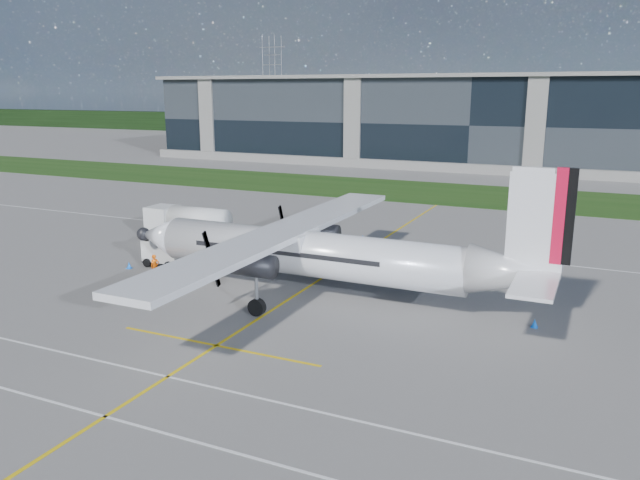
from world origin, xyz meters
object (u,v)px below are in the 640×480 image
object	(u,v)px
safety_cone_tail	(535,323)
pylon_west	(272,84)
turboprop_aircraft	(323,229)
baggage_tug	(165,253)
ground_crew_person	(155,265)
fuel_tanker_truck	(183,223)
safety_cone_stbdwing	(363,238)
safety_cone_fwd	(129,265)
safety_cone_nose_stbd	(178,262)

from	to	relation	value
safety_cone_tail	pylon_west	bearing A→B (deg)	123.73
turboprop_aircraft	baggage_tug	xyz separation A→B (m)	(-13.93, 1.82, -3.53)
pylon_west	ground_crew_person	xyz separation A→B (m)	(72.31, -147.73, -14.02)
fuel_tanker_truck	safety_cone_stbdwing	bearing A→B (deg)	24.94
safety_cone_fwd	ground_crew_person	bearing A→B (deg)	-18.95
turboprop_aircraft	safety_cone_fwd	distance (m)	16.47
turboprop_aircraft	fuel_tanker_truck	world-z (taller)	turboprop_aircraft
baggage_tug	turboprop_aircraft	bearing A→B (deg)	-7.45
safety_cone_nose_stbd	safety_cone_stbdwing	distance (m)	16.69
ground_crew_person	safety_cone_tail	bearing A→B (deg)	-56.60
baggage_tug	safety_cone_fwd	size ratio (longest dim) A/B	6.59
turboprop_aircraft	safety_cone_stbdwing	distance (m)	16.60
pylon_west	safety_cone_nose_stbd	size ratio (longest dim) A/B	60.00
pylon_west	safety_cone_stbdwing	xyz separation A→B (m)	(81.52, -130.90, -14.75)
turboprop_aircraft	baggage_tug	size ratio (longest dim) A/B	9.14
turboprop_aircraft	safety_cone_stbdwing	bearing A→B (deg)	101.79
ground_crew_person	safety_cone_tail	distance (m)	25.46
ground_crew_person	baggage_tug	bearing A→B (deg)	56.45
ground_crew_person	safety_cone_stbdwing	distance (m)	19.20
safety_cone_nose_stbd	safety_cone_tail	xyz separation A→B (m)	(26.07, -2.00, 0.00)
baggage_tug	safety_cone_nose_stbd	size ratio (longest dim) A/B	6.59
safety_cone_stbdwing	safety_cone_nose_stbd	bearing A→B (deg)	-126.23
safety_cone_fwd	safety_cone_stbdwing	bearing A→B (deg)	51.11
fuel_tanker_truck	ground_crew_person	distance (m)	11.40
pylon_west	safety_cone_fwd	world-z (taller)	pylon_west
pylon_west	fuel_tanker_truck	size ratio (longest dim) A/B	3.60
turboprop_aircraft	safety_cone_fwd	size ratio (longest dim) A/B	60.23
safety_cone_nose_stbd	safety_cone_fwd	size ratio (longest dim) A/B	1.00
safety_cone_nose_stbd	safety_cone_stbdwing	world-z (taller)	same
pylon_west	baggage_tug	distance (m)	161.80
turboprop_aircraft	safety_cone_fwd	world-z (taller)	turboprop_aircraft
ground_crew_person	safety_cone_stbdwing	xyz separation A→B (m)	(9.21, 16.83, -0.73)
turboprop_aircraft	baggage_tug	distance (m)	14.49
fuel_tanker_truck	safety_cone_nose_stbd	world-z (taller)	fuel_tanker_truck
safety_cone_stbdwing	safety_cone_fwd	world-z (taller)	same
pylon_west	ground_crew_person	bearing A→B (deg)	-63.92
pylon_west	turboprop_aircraft	world-z (taller)	pylon_west
safety_cone_nose_stbd	safety_cone_fwd	xyz separation A→B (m)	(-2.76, -2.19, 0.00)
pylon_west	fuel_tanker_truck	xyz separation A→B (m)	(67.15, -137.58, -13.44)
fuel_tanker_truck	safety_cone_stbdwing	world-z (taller)	fuel_tanker_truck
fuel_tanker_truck	ground_crew_person	size ratio (longest dim) A/B	4.23
pylon_west	safety_cone_tail	distance (m)	176.60
turboprop_aircraft	baggage_tug	bearing A→B (deg)	172.55
safety_cone_fwd	safety_cone_tail	size ratio (longest dim) A/B	1.00
fuel_tanker_truck	ground_crew_person	xyz separation A→B (m)	(5.16, -10.15, -0.58)
ground_crew_person	safety_cone_stbdwing	size ratio (longest dim) A/B	3.94
pylon_west	safety_cone_tail	size ratio (longest dim) A/B	60.00
turboprop_aircraft	fuel_tanker_truck	xyz separation A→B (m)	(-17.65, 9.02, -2.96)
safety_cone_stbdwing	safety_cone_tail	world-z (taller)	same
safety_cone_stbdwing	baggage_tug	bearing A→B (deg)	-127.52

